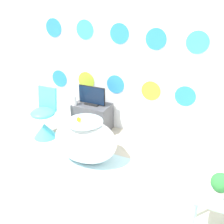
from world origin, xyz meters
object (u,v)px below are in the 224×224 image
object	(u,v)px
bathtub	(85,140)
potted_plant_left	(220,184)
vase	(74,100)
tv	(92,96)
chair	(44,121)

from	to	relation	value
bathtub	potted_plant_left	size ratio (longest dim) A/B	3.50
bathtub	vase	bearing A→B (deg)	131.32
vase	potted_plant_left	bearing A→B (deg)	-27.62
vase	potted_plant_left	xyz separation A→B (m)	(2.24, -1.17, 0.04)
vase	potted_plant_left	size ratio (longest dim) A/B	0.71
potted_plant_left	tv	bearing A→B (deg)	146.70
bathtub	tv	size ratio (longest dim) A/B	1.90
chair	potted_plant_left	distance (m)	2.69
chair	potted_plant_left	xyz separation A→B (m)	(2.55, -0.79, 0.31)
tv	vase	xyz separation A→B (m)	(-0.24, -0.14, -0.05)
chair	tv	bearing A→B (deg)	43.56
tv	potted_plant_left	world-z (taller)	tv
chair	tv	world-z (taller)	chair
chair	tv	size ratio (longest dim) A/B	1.70
bathtub	potted_plant_left	distance (m)	1.76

